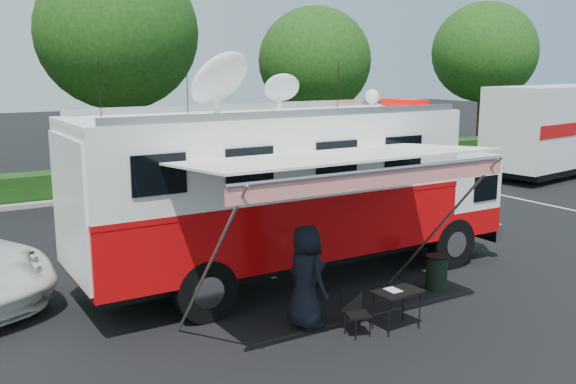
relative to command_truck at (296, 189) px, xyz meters
name	(u,v)px	position (x,y,z in m)	size (l,w,h in m)	color
ground_plane	(299,278)	(0.09, 0.00, -2.06)	(120.00, 120.00, 0.00)	black
back_border	(148,59)	(1.23, 12.90, 2.94)	(60.00, 6.14, 8.87)	#9E998E
stall_lines	(222,249)	(-0.41, 3.00, -2.06)	(24.12, 5.50, 0.01)	silver
command_truck	(296,189)	(0.00, 0.00, 0.00)	(10.02, 2.76, 4.81)	black
awning	(340,161)	(-0.90, -2.86, 1.04)	(5.47, 2.81, 3.30)	silver
person	(306,326)	(-1.29, -2.42, -2.06)	(0.94, 0.61, 1.92)	black
folding_table	(397,293)	(0.06, -3.35, -1.37)	(0.90, 0.66, 0.74)	black
folding_chair	(355,308)	(-0.73, -3.14, -1.58)	(0.51, 0.54, 0.83)	black
trash_bin	(437,272)	(2.22, -2.14, -1.69)	(0.49, 0.49, 0.74)	black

